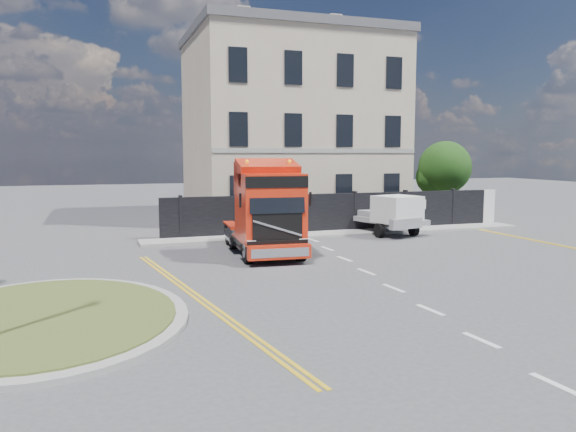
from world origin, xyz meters
name	(u,v)px	position (x,y,z in m)	size (l,w,h in m)	color
ground	(281,276)	(0.00, 0.00, 0.00)	(120.00, 120.00, 0.00)	#424244
traffic_island	(45,318)	(-7.00, -3.00, 0.08)	(6.80, 6.80, 0.17)	gray
hoarding_fence	(347,212)	(6.55, 9.00, 1.00)	(18.80, 0.25, 2.00)	black
georgian_building	(290,126)	(6.00, 16.50, 5.77)	(12.30, 10.30, 12.80)	#C1B599
tree	(442,170)	(14.38, 12.10, 3.05)	(3.20, 3.20, 4.80)	#382619
pavement_far	(344,233)	(6.00, 8.10, 0.06)	(20.00, 1.60, 0.12)	gray
truck	(267,214)	(0.59, 3.59, 1.66)	(2.74, 6.34, 3.71)	black
flatbed_pickup	(391,214)	(8.08, 7.08, 1.07)	(3.04, 5.16, 2.00)	gray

